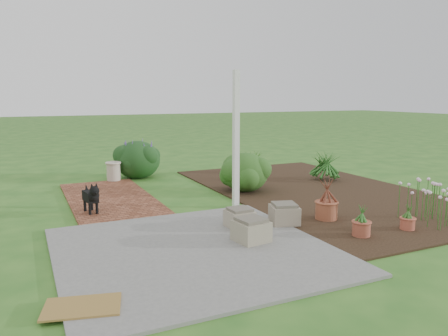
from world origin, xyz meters
name	(u,v)px	position (x,y,z in m)	size (l,w,h in m)	color
ground	(223,210)	(0.00, 0.00, 0.00)	(80.00, 80.00, 0.00)	#29601E
concrete_patio	(194,250)	(-1.25, -1.75, 0.02)	(3.50, 3.50, 0.04)	slate
brick_path	(110,198)	(-1.70, 1.75, 0.02)	(1.60, 3.50, 0.04)	brown
garden_bed	(319,191)	(2.50, 0.50, 0.01)	(4.00, 7.00, 0.03)	black
veranda_post	(236,140)	(0.30, 0.10, 1.25)	(0.10, 0.10, 2.50)	white
stone_trough_near	(251,231)	(-0.41, -1.79, 0.18)	(0.43, 0.43, 0.28)	#736D56
stone_trough_mid	(240,219)	(-0.25, -1.14, 0.17)	(0.39, 0.39, 0.26)	gray
stone_trough_far	(284,215)	(0.48, -1.27, 0.18)	(0.42, 0.42, 0.28)	gray
coir_doormat	(82,307)	(-2.81, -2.82, 0.05)	(0.72, 0.46, 0.02)	brown
black_dog	(91,196)	(-2.20, 0.66, 0.34)	(0.24, 0.59, 0.51)	black
cream_ceramic_urn	(113,171)	(-1.28, 3.48, 0.25)	(0.32, 0.32, 0.43)	#C0B29E
evergreen_shrub	(245,171)	(1.06, 1.18, 0.45)	(0.99, 0.99, 0.84)	#133C11
agapanthus_clump_back	(325,162)	(3.38, 1.45, 0.46)	(0.95, 0.95, 0.85)	#113B12
agapanthus_clump_front	(253,160)	(2.31, 3.10, 0.37)	(0.77, 0.77, 0.68)	#113F0D
pink_flower_patch	(436,202)	(2.76, -2.19, 0.35)	(1.01, 1.01, 0.65)	#113D0F
terracotta_pot_bronze	(326,210)	(1.27, -1.32, 0.18)	(0.36, 0.36, 0.29)	brown
terracotta_pot_small_left	(408,223)	(2.04, -2.30, 0.12)	(0.22, 0.22, 0.18)	#AD503A
terracotta_pot_small_right	(361,228)	(1.17, -2.25, 0.14)	(0.26, 0.26, 0.22)	#984833
purple_flowering_bush	(138,159)	(-0.61, 3.80, 0.48)	(1.13, 1.13, 0.96)	black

